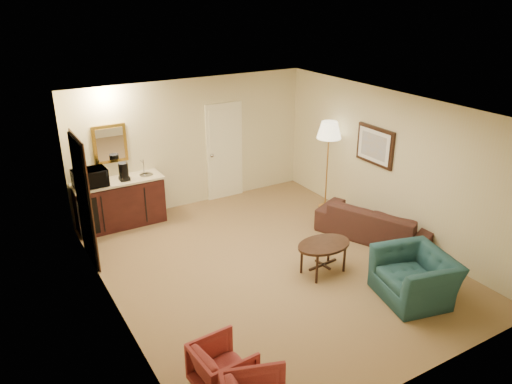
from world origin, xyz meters
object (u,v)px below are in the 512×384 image
at_px(floor_lamp, 327,166).
at_px(waste_bin, 156,212).
at_px(microwave, 90,176).
at_px(sofa, 377,217).
at_px(teal_armchair, 416,269).
at_px(rose_chair_near, 223,366).
at_px(coffee_maker, 124,172).
at_px(wetbar_cabinet, 120,203).
at_px(coffee_table, 323,258).

height_order(floor_lamp, waste_bin, floor_lamp).
bearing_deg(floor_lamp, microwave, 163.97).
relative_size(sofa, floor_lamp, 1.14).
height_order(teal_armchair, rose_chair_near, teal_armchair).
bearing_deg(teal_armchair, coffee_maker, -134.54).
height_order(wetbar_cabinet, coffee_maker, coffee_maker).
xyz_separation_m(coffee_table, coffee_maker, (-2.14, 3.24, 0.83)).
xyz_separation_m(teal_armchair, floor_lamp, (0.89, 3.22, 0.44)).
bearing_deg(rose_chair_near, waste_bin, -14.70).
bearing_deg(sofa, coffee_table, 82.52).
bearing_deg(waste_bin, coffee_table, -63.73).
xyz_separation_m(sofa, floor_lamp, (0.05, 1.53, 0.50)).
height_order(rose_chair_near, floor_lamp, floor_lamp).
height_order(rose_chair_near, coffee_table, rose_chair_near).
bearing_deg(waste_bin, microwave, 179.99).
height_order(teal_armchair, coffee_table, teal_armchair).
distance_m(sofa, floor_lamp, 1.61).
relative_size(teal_armchair, waste_bin, 3.77).
height_order(wetbar_cabinet, rose_chair_near, wetbar_cabinet).
bearing_deg(microwave, rose_chair_near, -89.54).
bearing_deg(waste_bin, sofa, -41.44).
xyz_separation_m(rose_chair_near, coffee_table, (2.50, 1.41, -0.06)).
height_order(sofa, microwave, microwave).
bearing_deg(microwave, wetbar_cabinet, 5.33).
distance_m(teal_armchair, coffee_maker, 5.33).
bearing_deg(rose_chair_near, floor_lamp, -54.08).
xyz_separation_m(sofa, coffee_table, (-1.55, -0.46, -0.15)).
relative_size(wetbar_cabinet, waste_bin, 5.77).
bearing_deg(rose_chair_near, wetbar_cabinet, -6.77).
bearing_deg(sofa, rose_chair_near, 90.73).
distance_m(teal_armchair, waste_bin, 5.04).
xyz_separation_m(rose_chair_near, microwave, (-0.25, 4.65, 0.80)).
height_order(sofa, coffee_maker, coffee_maker).
relative_size(wetbar_cabinet, microwave, 2.83).
distance_m(sofa, coffee_maker, 4.67).
bearing_deg(waste_bin, teal_armchair, -62.65).
distance_m(wetbar_cabinet, coffee_maker, 0.64).
bearing_deg(teal_armchair, microwave, -129.32).
bearing_deg(floor_lamp, waste_bin, 158.66).
distance_m(coffee_table, waste_bin, 3.62).
relative_size(rose_chair_near, coffee_table, 0.70).
height_order(coffee_table, waste_bin, coffee_table).
bearing_deg(waste_bin, coffee_maker, 179.95).
height_order(teal_armchair, waste_bin, teal_armchair).
relative_size(sofa, teal_armchair, 1.94).
relative_size(coffee_table, microwave, 1.55).
height_order(sofa, waste_bin, sofa).
height_order(teal_armchair, microwave, microwave).
distance_m(waste_bin, microwave, 1.51).
distance_m(rose_chair_near, coffee_table, 2.87).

